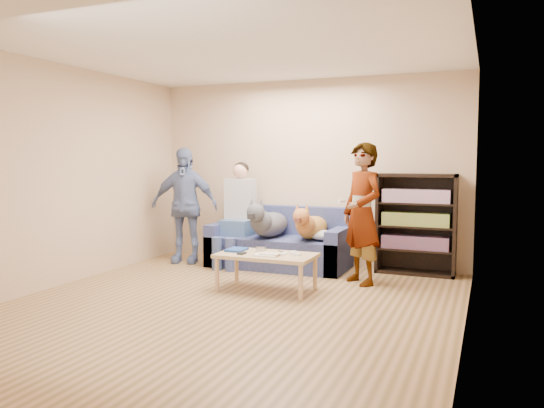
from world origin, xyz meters
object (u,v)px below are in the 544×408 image
at_px(sofa, 280,246).
at_px(notebook_blue, 237,250).
at_px(person_standing_left, 184,205).
at_px(dog_tan, 310,226).
at_px(person_standing_right, 362,214).
at_px(person_seated, 237,210).
at_px(coffee_table, 266,258).
at_px(bookshelf, 416,222).
at_px(camera_silver, 261,249).
at_px(dog_gray, 268,223).

bearing_deg(sofa, notebook_blue, -92.34).
bearing_deg(person_standing_left, dog_tan, -10.37).
distance_m(person_standing_left, sofa, 1.51).
relative_size(person_standing_right, person_seated, 1.15).
relative_size(notebook_blue, person_seated, 0.18).
bearing_deg(person_standing_left, person_seated, -5.31).
distance_m(sofa, coffee_table, 1.35).
relative_size(coffee_table, bookshelf, 0.85).
bearing_deg(camera_silver, dog_gray, 108.55).
relative_size(notebook_blue, bookshelf, 0.20).
relative_size(notebook_blue, sofa, 0.14).
relative_size(dog_tan, coffee_table, 1.03).
height_order(person_standing_left, person_seated, person_standing_left).
xyz_separation_m(person_standing_left, dog_tan, (1.87, 0.10, -0.22)).
height_order(dog_gray, coffee_table, dog_gray).
bearing_deg(sofa, person_standing_right, -24.16).
height_order(person_standing_left, dog_tan, person_standing_left).
distance_m(person_standing_right, bookshelf, 0.98).
xyz_separation_m(person_standing_right, sofa, (-1.27, 0.57, -0.56)).
xyz_separation_m(person_standing_right, dog_gray, (-1.38, 0.38, -0.22)).
relative_size(sofa, bookshelf, 1.46).
bearing_deg(bookshelf, person_seated, -171.43).
height_order(sofa, coffee_table, sofa).
bearing_deg(camera_silver, dog_tan, 76.17).
height_order(notebook_blue, sofa, sofa).
bearing_deg(coffee_table, dog_gray, 112.17).
bearing_deg(bookshelf, dog_gray, -167.29).
bearing_deg(camera_silver, person_seated, 127.87).
bearing_deg(notebook_blue, camera_silver, 14.04).
height_order(person_standing_right, person_standing_left, person_standing_right).
distance_m(person_standing_right, dog_tan, 0.93).
height_order(person_standing_right, sofa, person_standing_right).
bearing_deg(person_standing_left, sofa, -3.64).
distance_m(person_standing_left, notebook_blue, 1.72).
bearing_deg(dog_tan, coffee_table, -96.72).
height_order(person_standing_left, camera_silver, person_standing_left).
xyz_separation_m(person_standing_left, camera_silver, (1.61, -0.94, -0.38)).
distance_m(person_seated, coffee_table, 1.56).
height_order(person_standing_left, coffee_table, person_standing_left).
bearing_deg(coffee_table, camera_silver, 135.00).
bearing_deg(bookshelf, person_standing_right, -123.10).
bearing_deg(sofa, bookshelf, 7.40).
relative_size(dog_gray, coffee_table, 1.13).
xyz_separation_m(person_standing_left, dog_gray, (1.28, 0.05, -0.20)).
distance_m(camera_silver, coffee_table, 0.18).
distance_m(person_standing_right, person_seated, 1.92).
distance_m(person_standing_right, dog_gray, 1.44).
bearing_deg(dog_tan, person_standing_right, -28.80).
bearing_deg(dog_gray, person_seated, 172.02).
xyz_separation_m(sofa, dog_tan, (0.49, -0.14, 0.32)).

